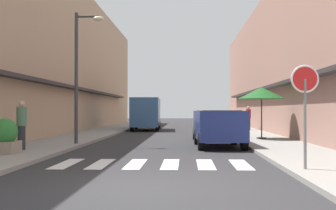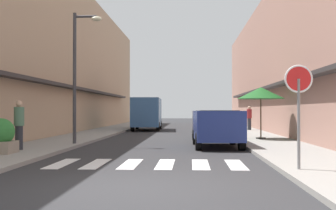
{
  "view_description": "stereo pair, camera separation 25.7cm",
  "coord_description": "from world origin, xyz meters",
  "px_view_note": "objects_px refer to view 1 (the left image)",
  "views": [
    {
      "loc": [
        0.9,
        -7.94,
        1.48
      ],
      "look_at": [
        -0.15,
        16.33,
        1.78
      ],
      "focal_mm": 44.66,
      "sensor_mm": 36.0,
      "label": 1
    },
    {
      "loc": [
        1.16,
        -7.92,
        1.48
      ],
      "look_at": [
        -0.15,
        16.33,
        1.78
      ],
      "focal_mm": 44.66,
      "sensor_mm": 36.0,
      "label": 2
    }
  ],
  "objects_px": {
    "parked_car_near": "(219,124)",
    "pedestrian_walking_near": "(22,124)",
    "parked_car_mid": "(210,121)",
    "planter_corner": "(4,137)",
    "street_lamp": "(81,63)",
    "delivery_van": "(146,111)",
    "cafe_umbrella": "(262,93)",
    "round_street_sign": "(305,89)",
    "pedestrian_walking_far": "(248,117)"
  },
  "relations": [
    {
      "from": "parked_car_near",
      "to": "pedestrian_walking_near",
      "type": "bearing_deg",
      "value": -159.2
    },
    {
      "from": "parked_car_mid",
      "to": "planter_corner",
      "type": "height_order",
      "value": "parked_car_mid"
    },
    {
      "from": "street_lamp",
      "to": "delivery_van",
      "type": "bearing_deg",
      "value": 84.53
    },
    {
      "from": "street_lamp",
      "to": "cafe_umbrella",
      "type": "bearing_deg",
      "value": 22.37
    },
    {
      "from": "parked_car_mid",
      "to": "street_lamp",
      "type": "xyz_separation_m",
      "value": [
        -5.58,
        -5.58,
        2.46
      ]
    },
    {
      "from": "parked_car_near",
      "to": "cafe_umbrella",
      "type": "xyz_separation_m",
      "value": [
        2.29,
        3.34,
        1.36
      ]
    },
    {
      "from": "parked_car_near",
      "to": "planter_corner",
      "type": "xyz_separation_m",
      "value": [
        -7.01,
        -3.84,
        -0.27
      ]
    },
    {
      "from": "parked_car_mid",
      "to": "cafe_umbrella",
      "type": "height_order",
      "value": "cafe_umbrella"
    },
    {
      "from": "delivery_van",
      "to": "parked_car_near",
      "type": "bearing_deg",
      "value": -73.1
    },
    {
      "from": "round_street_sign",
      "to": "pedestrian_walking_near",
      "type": "bearing_deg",
      "value": 152.85
    },
    {
      "from": "delivery_van",
      "to": "pedestrian_walking_far",
      "type": "xyz_separation_m",
      "value": [
        7.25,
        -1.71,
        -0.43
      ]
    },
    {
      "from": "parked_car_mid",
      "to": "round_street_sign",
      "type": "distance_m",
      "value": 12.73
    },
    {
      "from": "cafe_umbrella",
      "to": "pedestrian_walking_far",
      "type": "bearing_deg",
      "value": 85.49
    },
    {
      "from": "parked_car_mid",
      "to": "cafe_umbrella",
      "type": "distance_m",
      "value": 3.55
    },
    {
      "from": "parked_car_mid",
      "to": "delivery_van",
      "type": "xyz_separation_m",
      "value": [
        -4.25,
        8.31,
        0.48
      ]
    },
    {
      "from": "cafe_umbrella",
      "to": "round_street_sign",
      "type": "bearing_deg",
      "value": -94.72
    },
    {
      "from": "parked_car_mid",
      "to": "street_lamp",
      "type": "relative_size",
      "value": 0.85
    },
    {
      "from": "parked_car_mid",
      "to": "pedestrian_walking_far",
      "type": "bearing_deg",
      "value": 65.57
    },
    {
      "from": "round_street_sign",
      "to": "planter_corner",
      "type": "xyz_separation_m",
      "value": [
        -8.45,
        3.09,
        -1.31
      ]
    },
    {
      "from": "parked_car_near",
      "to": "round_street_sign",
      "type": "relative_size",
      "value": 1.67
    },
    {
      "from": "parked_car_mid",
      "to": "planter_corner",
      "type": "bearing_deg",
      "value": -126.36
    },
    {
      "from": "pedestrian_walking_near",
      "to": "pedestrian_walking_far",
      "type": "height_order",
      "value": "pedestrian_walking_near"
    },
    {
      "from": "round_street_sign",
      "to": "pedestrian_walking_far",
      "type": "height_order",
      "value": "round_street_sign"
    },
    {
      "from": "parked_car_mid",
      "to": "pedestrian_walking_near",
      "type": "relative_size",
      "value": 2.67
    },
    {
      "from": "delivery_van",
      "to": "round_street_sign",
      "type": "bearing_deg",
      "value": -74.77
    },
    {
      "from": "parked_car_near",
      "to": "pedestrian_walking_far",
      "type": "relative_size",
      "value": 2.45
    },
    {
      "from": "pedestrian_walking_near",
      "to": "pedestrian_walking_far",
      "type": "relative_size",
      "value": 1.03
    },
    {
      "from": "cafe_umbrella",
      "to": "pedestrian_walking_near",
      "type": "xyz_separation_m",
      "value": [
        -9.22,
        -5.97,
        -1.27
      ]
    },
    {
      "from": "round_street_sign",
      "to": "delivery_van",
      "type": "bearing_deg",
      "value": 105.23
    },
    {
      "from": "parked_car_near",
      "to": "cafe_umbrella",
      "type": "distance_m",
      "value": 4.27
    },
    {
      "from": "parked_car_near",
      "to": "parked_car_mid",
      "type": "relative_size",
      "value": 0.89
    },
    {
      "from": "parked_car_near",
      "to": "round_street_sign",
      "type": "distance_m",
      "value": 7.15
    },
    {
      "from": "delivery_van",
      "to": "cafe_umbrella",
      "type": "relative_size",
      "value": 2.23
    },
    {
      "from": "pedestrian_walking_near",
      "to": "round_street_sign",
      "type": "bearing_deg",
      "value": 13.54
    },
    {
      "from": "parked_car_near",
      "to": "round_street_sign",
      "type": "bearing_deg",
      "value": -78.22
    },
    {
      "from": "delivery_van",
      "to": "pedestrian_walking_near",
      "type": "relative_size",
      "value": 3.23
    },
    {
      "from": "delivery_van",
      "to": "cafe_umbrella",
      "type": "xyz_separation_m",
      "value": [
        6.54,
        -10.65,
        0.87
      ]
    },
    {
      "from": "pedestrian_walking_near",
      "to": "street_lamp",
      "type": "bearing_deg",
      "value": 104.4
    },
    {
      "from": "street_lamp",
      "to": "pedestrian_walking_near",
      "type": "height_order",
      "value": "street_lamp"
    },
    {
      "from": "parked_car_near",
      "to": "planter_corner",
      "type": "distance_m",
      "value": 8.0
    },
    {
      "from": "parked_car_mid",
      "to": "cafe_umbrella",
      "type": "relative_size",
      "value": 1.84
    },
    {
      "from": "pedestrian_walking_near",
      "to": "cafe_umbrella",
      "type": "bearing_deg",
      "value": 73.62
    },
    {
      "from": "delivery_van",
      "to": "street_lamp",
      "type": "distance_m",
      "value": 14.1
    },
    {
      "from": "pedestrian_walking_near",
      "to": "planter_corner",
      "type": "bearing_deg",
      "value": -52.95
    },
    {
      "from": "parked_car_mid",
      "to": "cafe_umbrella",
      "type": "xyz_separation_m",
      "value": [
        2.29,
        -2.34,
        1.36
      ]
    },
    {
      "from": "delivery_van",
      "to": "round_street_sign",
      "type": "xyz_separation_m",
      "value": [
        5.7,
        -20.92,
        0.55
      ]
    },
    {
      "from": "parked_car_mid",
      "to": "delivery_van",
      "type": "relative_size",
      "value": 0.83
    },
    {
      "from": "street_lamp",
      "to": "planter_corner",
      "type": "bearing_deg",
      "value": -109.91
    },
    {
      "from": "parked_car_near",
      "to": "street_lamp",
      "type": "bearing_deg",
      "value": 178.97
    },
    {
      "from": "delivery_van",
      "to": "planter_corner",
      "type": "height_order",
      "value": "delivery_van"
    }
  ]
}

